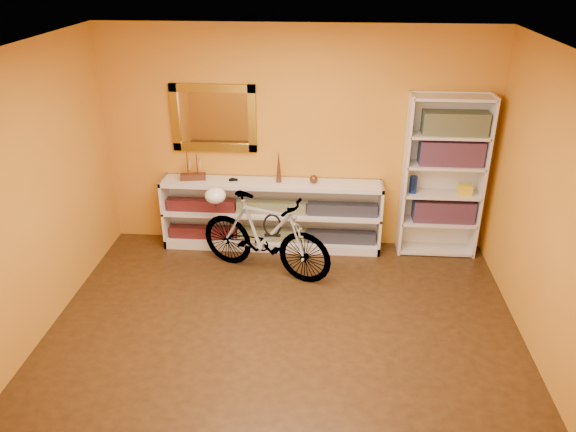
# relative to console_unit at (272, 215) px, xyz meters

# --- Properties ---
(floor) EXTENTS (4.50, 4.00, 0.01)m
(floor) POSITION_rel_console_unit_xyz_m (0.28, -1.81, -0.43)
(floor) COLOR black
(floor) RESTS_ON ground
(ceiling) EXTENTS (4.50, 4.00, 0.01)m
(ceiling) POSITION_rel_console_unit_xyz_m (0.28, -1.81, 2.18)
(ceiling) COLOR silver
(ceiling) RESTS_ON ground
(back_wall) EXTENTS (4.50, 0.01, 2.60)m
(back_wall) POSITION_rel_console_unit_xyz_m (0.28, 0.19, 0.88)
(back_wall) COLOR orange
(back_wall) RESTS_ON ground
(left_wall) EXTENTS (0.01, 4.00, 2.60)m
(left_wall) POSITION_rel_console_unit_xyz_m (-1.97, -1.81, 0.88)
(left_wall) COLOR orange
(left_wall) RESTS_ON ground
(right_wall) EXTENTS (0.01, 4.00, 2.60)m
(right_wall) POSITION_rel_console_unit_xyz_m (2.54, -1.81, 0.88)
(right_wall) COLOR orange
(right_wall) RESTS_ON ground
(gilt_mirror) EXTENTS (0.98, 0.06, 0.78)m
(gilt_mirror) POSITION_rel_console_unit_xyz_m (-0.67, 0.15, 1.12)
(gilt_mirror) COLOR olive
(gilt_mirror) RESTS_ON back_wall
(wall_socket) EXTENTS (0.09, 0.02, 0.09)m
(wall_socket) POSITION_rel_console_unit_xyz_m (1.18, 0.17, -0.17)
(wall_socket) COLOR silver
(wall_socket) RESTS_ON back_wall
(console_unit) EXTENTS (2.60, 0.35, 0.85)m
(console_unit) POSITION_rel_console_unit_xyz_m (0.00, 0.00, 0.00)
(console_unit) COLOR silver
(console_unit) RESTS_ON floor
(cd_row_lower) EXTENTS (2.50, 0.13, 0.14)m
(cd_row_lower) POSITION_rel_console_unit_xyz_m (0.00, -0.02, -0.26)
(cd_row_lower) COLOR black
(cd_row_lower) RESTS_ON console_unit
(cd_row_upper) EXTENTS (2.50, 0.13, 0.14)m
(cd_row_upper) POSITION_rel_console_unit_xyz_m (0.00, -0.02, 0.11)
(cd_row_upper) COLOR navy
(cd_row_upper) RESTS_ON console_unit
(model_ship) EXTENTS (0.31, 0.15, 0.35)m
(model_ship) POSITION_rel_console_unit_xyz_m (-0.92, 0.00, 0.60)
(model_ship) COLOR #401F12
(model_ship) RESTS_ON console_unit
(toy_car) EXTENTS (0.00, 0.00, 0.00)m
(toy_car) POSITION_rel_console_unit_xyz_m (-0.44, 0.00, 0.43)
(toy_car) COLOR black
(toy_car) RESTS_ON console_unit
(bronze_ornament) EXTENTS (0.07, 0.07, 0.39)m
(bronze_ornament) POSITION_rel_console_unit_xyz_m (0.09, 0.00, 0.62)
(bronze_ornament) COLOR brown
(bronze_ornament) RESTS_ON console_unit
(decorative_orb) EXTENTS (0.10, 0.10, 0.10)m
(decorative_orb) POSITION_rel_console_unit_xyz_m (0.50, 0.00, 0.47)
(decorative_orb) COLOR brown
(decorative_orb) RESTS_ON console_unit
(bookcase) EXTENTS (0.90, 0.30, 1.90)m
(bookcase) POSITION_rel_console_unit_xyz_m (1.97, 0.03, 0.52)
(bookcase) COLOR silver
(bookcase) RESTS_ON floor
(book_row_a) EXTENTS (0.70, 0.22, 0.26)m
(book_row_a) POSITION_rel_console_unit_xyz_m (2.02, 0.03, 0.12)
(book_row_a) COLOR maroon
(book_row_a) RESTS_ON bookcase
(book_row_b) EXTENTS (0.70, 0.22, 0.28)m
(book_row_b) POSITION_rel_console_unit_xyz_m (2.02, 0.03, 0.83)
(book_row_b) COLOR maroon
(book_row_b) RESTS_ON bookcase
(book_row_c) EXTENTS (0.70, 0.22, 0.25)m
(book_row_c) POSITION_rel_console_unit_xyz_m (2.02, 0.03, 1.16)
(book_row_c) COLOR #1B555F
(book_row_c) RESTS_ON bookcase
(travel_mug) EXTENTS (0.09, 0.09, 0.20)m
(travel_mug) POSITION_rel_console_unit_xyz_m (1.63, 0.01, 0.44)
(travel_mug) COLOR navy
(travel_mug) RESTS_ON bookcase
(red_tin) EXTENTS (0.17, 0.17, 0.18)m
(red_tin) POSITION_rel_console_unit_xyz_m (1.77, 0.06, 1.13)
(red_tin) COLOR maroon
(red_tin) RESTS_ON bookcase
(yellow_bag) EXTENTS (0.16, 0.11, 0.12)m
(yellow_bag) POSITION_rel_console_unit_xyz_m (2.22, -0.01, 0.40)
(yellow_bag) COLOR yellow
(yellow_bag) RESTS_ON bookcase
(bicycle) EXTENTS (0.96, 1.64, 0.94)m
(bicycle) POSITION_rel_console_unit_xyz_m (-0.01, -0.61, 0.04)
(bicycle) COLOR silver
(bicycle) RESTS_ON floor
(helmet) EXTENTS (0.23, 0.22, 0.18)m
(helmet) POSITION_rel_console_unit_xyz_m (-0.58, -0.40, 0.40)
(helmet) COLOR white
(helmet) RESTS_ON bicycle
(u_lock) EXTENTS (0.20, 0.02, 0.20)m
(u_lock) POSITION_rel_console_unit_xyz_m (0.08, -0.65, 0.19)
(u_lock) COLOR black
(u_lock) RESTS_ON bicycle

